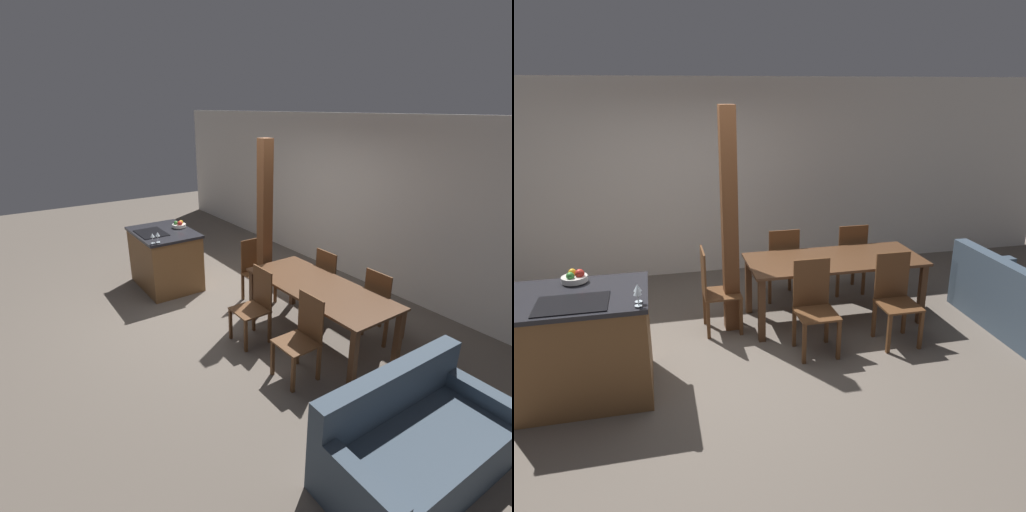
# 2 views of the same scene
# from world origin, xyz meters

# --- Properties ---
(ground_plane) EXTENTS (16.00, 16.00, 0.00)m
(ground_plane) POSITION_xyz_m (0.00, 0.00, 0.00)
(ground_plane) COLOR #665B51
(wall_back) EXTENTS (11.20, 0.08, 2.70)m
(wall_back) POSITION_xyz_m (0.00, 2.49, 1.35)
(wall_back) COLOR silver
(wall_back) RESTS_ON ground_plane
(kitchen_island) EXTENTS (1.18, 0.87, 0.95)m
(kitchen_island) POSITION_xyz_m (-1.19, -0.36, 0.47)
(kitchen_island) COLOR brown
(kitchen_island) RESTS_ON ground_plane
(fruit_bowl) EXTENTS (0.22, 0.22, 0.11)m
(fruit_bowl) POSITION_xyz_m (-1.23, -0.07, 0.99)
(fruit_bowl) COLOR silver
(fruit_bowl) RESTS_ON kitchen_island
(wine_glass_near) EXTENTS (0.06, 0.06, 0.15)m
(wine_glass_near) POSITION_xyz_m (-0.68, -0.72, 1.06)
(wine_glass_near) COLOR silver
(wine_glass_near) RESTS_ON kitchen_island
(wine_glass_middle) EXTENTS (0.06, 0.06, 0.15)m
(wine_glass_middle) POSITION_xyz_m (-0.68, -0.64, 1.06)
(wine_glass_middle) COLOR silver
(wine_glass_middle) RESTS_ON kitchen_island
(dining_table) EXTENTS (1.98, 0.85, 0.74)m
(dining_table) POSITION_xyz_m (1.44, 0.57, 0.64)
(dining_table) COLOR #51331E
(dining_table) RESTS_ON ground_plane
(dining_chair_near_left) EXTENTS (0.40, 0.40, 0.94)m
(dining_chair_near_left) POSITION_xyz_m (0.99, -0.08, 0.49)
(dining_chair_near_left) COLOR brown
(dining_chair_near_left) RESTS_ON ground_plane
(dining_chair_near_right) EXTENTS (0.40, 0.40, 0.94)m
(dining_chair_near_right) POSITION_xyz_m (1.88, -0.08, 0.49)
(dining_chair_near_right) COLOR brown
(dining_chair_near_right) RESTS_ON ground_plane
(dining_chair_far_left) EXTENTS (0.40, 0.40, 0.94)m
(dining_chair_far_left) POSITION_xyz_m (0.99, 1.21, 0.49)
(dining_chair_far_left) COLOR brown
(dining_chair_far_left) RESTS_ON ground_plane
(dining_chair_far_right) EXTENTS (0.40, 0.40, 0.94)m
(dining_chair_far_right) POSITION_xyz_m (1.88, 1.21, 0.49)
(dining_chair_far_right) COLOR brown
(dining_chair_far_right) RESTS_ON ground_plane
(dining_chair_head_end) EXTENTS (0.40, 0.40, 0.94)m
(dining_chair_head_end) POSITION_xyz_m (0.07, 0.57, 0.49)
(dining_chair_head_end) COLOR brown
(dining_chair_head_end) RESTS_ON ground_plane
(couch) EXTENTS (0.84, 1.66, 0.82)m
(couch) POSITION_xyz_m (3.35, -0.16, 0.27)
(couch) COLOR #3D4C5B
(couch) RESTS_ON ground_plane
(timber_post) EXTENTS (0.16, 0.16, 2.41)m
(timber_post) POSITION_xyz_m (0.26, 0.59, 1.20)
(timber_post) COLOR brown
(timber_post) RESTS_ON ground_plane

